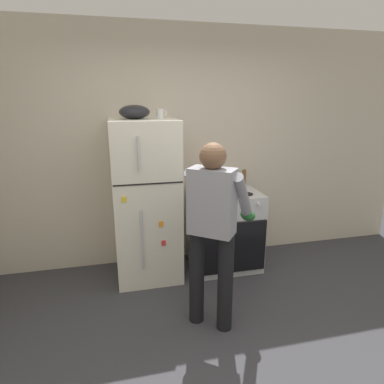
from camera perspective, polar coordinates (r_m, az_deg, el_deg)
ground at (r=2.71m, az=6.51°, el=-29.05°), size 8.00×8.00×0.00m
kitchen_wall_back at (r=3.85m, az=-2.68°, el=7.51°), size 6.00×0.10×2.70m
refrigerator at (r=3.53m, az=-8.00°, el=-1.55°), size 0.68×0.72×1.72m
stove_range at (r=3.84m, az=5.70°, el=-6.52°), size 0.76×0.67×0.91m
person_cook at (r=2.68m, az=3.73°, el=-5.11°), size 0.66×0.69×1.60m
red_pot at (r=3.59m, az=3.71°, el=0.66°), size 0.35×0.25×0.12m
coffee_mug at (r=3.45m, az=-5.57°, el=13.47°), size 0.11×0.08×0.10m
pepper_mill at (r=3.96m, az=9.06°, el=2.49°), size 0.05×0.05×0.19m
mixing_bowl at (r=3.37m, az=-10.01°, el=13.60°), size 0.30×0.30×0.14m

